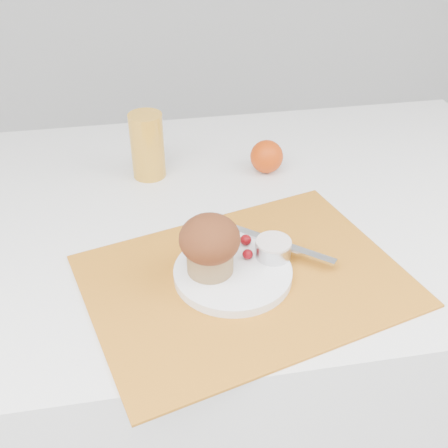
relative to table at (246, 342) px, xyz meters
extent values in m
cube|color=white|center=(0.00, 0.00, 0.00)|extent=(1.20, 0.80, 0.75)
cube|color=#C3711B|center=(-0.05, -0.21, 0.38)|extent=(0.56, 0.47, 0.00)
cylinder|color=white|center=(-0.07, -0.20, 0.39)|extent=(0.21, 0.21, 0.01)
cylinder|color=#B9BABE|center=(0.00, -0.18, 0.41)|extent=(0.07, 0.07, 0.03)
cylinder|color=silver|center=(0.00, -0.18, 0.42)|extent=(0.06, 0.06, 0.01)
ellipsoid|color=#510205|center=(-0.04, -0.14, 0.40)|extent=(0.02, 0.02, 0.02)
ellipsoid|color=#530207|center=(-0.05, -0.18, 0.40)|extent=(0.02, 0.02, 0.02)
cube|color=silver|center=(0.02, -0.16, 0.40)|extent=(0.15, 0.13, 0.00)
sphere|color=#C83D07|center=(0.06, 0.12, 0.41)|extent=(0.07, 0.07, 0.07)
cylinder|color=gold|center=(-0.18, 0.14, 0.44)|extent=(0.07, 0.07, 0.13)
cylinder|color=#9A784A|center=(-0.11, -0.20, 0.41)|extent=(0.07, 0.07, 0.04)
ellipsoid|color=#39170A|center=(-0.11, -0.20, 0.45)|extent=(0.09, 0.09, 0.07)
camera|label=1|loc=(-0.20, -0.86, 0.96)|focal=45.00mm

